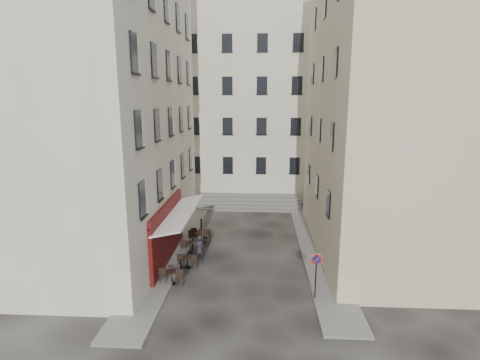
# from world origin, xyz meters

# --- Properties ---
(ground) EXTENTS (90.00, 90.00, 0.00)m
(ground) POSITION_xyz_m (0.00, 0.00, 0.00)
(ground) COLOR black
(ground) RESTS_ON ground
(sidewalk_left) EXTENTS (2.00, 22.00, 0.12)m
(sidewalk_left) POSITION_xyz_m (-4.50, 4.00, 0.06)
(sidewalk_left) COLOR slate
(sidewalk_left) RESTS_ON ground
(sidewalk_right) EXTENTS (2.00, 18.00, 0.12)m
(sidewalk_right) POSITION_xyz_m (4.50, 3.00, 0.06)
(sidewalk_right) COLOR slate
(sidewalk_right) RESTS_ON ground
(building_left) EXTENTS (12.20, 16.20, 20.60)m
(building_left) POSITION_xyz_m (-10.50, 3.00, 10.31)
(building_left) COLOR beige
(building_left) RESTS_ON ground
(building_right) EXTENTS (12.20, 14.20, 18.60)m
(building_right) POSITION_xyz_m (10.50, 3.50, 9.31)
(building_right) COLOR #C2B890
(building_right) RESTS_ON ground
(building_back) EXTENTS (18.20, 10.20, 18.60)m
(building_back) POSITION_xyz_m (-1.00, 19.00, 9.31)
(building_back) COLOR beige
(building_back) RESTS_ON ground
(cafe_storefront) EXTENTS (1.74, 7.30, 3.50)m
(cafe_storefront) POSITION_xyz_m (-4.32, 1.00, 1.88)
(cafe_storefront) COLOR #43090E
(cafe_storefront) RESTS_ON ground
(stone_steps) EXTENTS (9.00, 3.15, 0.80)m
(stone_steps) POSITION_xyz_m (0.00, 12.57, 0.40)
(stone_steps) COLOR slate
(stone_steps) RESTS_ON ground
(bollard_near) EXTENTS (0.12, 0.12, 0.98)m
(bollard_near) POSITION_xyz_m (-3.25, -1.00, 0.53)
(bollard_near) COLOR black
(bollard_near) RESTS_ON ground
(bollard_mid) EXTENTS (0.12, 0.12, 0.98)m
(bollard_mid) POSITION_xyz_m (-3.25, 2.50, 0.53)
(bollard_mid) COLOR black
(bollard_mid) RESTS_ON ground
(bollard_far) EXTENTS (0.12, 0.12, 0.98)m
(bollard_far) POSITION_xyz_m (-3.25, 6.00, 0.53)
(bollard_far) COLOR black
(bollard_far) RESTS_ON ground
(no_parking_sign) EXTENTS (0.53, 0.11, 2.34)m
(no_parking_sign) POSITION_xyz_m (3.57, -3.07, 1.66)
(no_parking_sign) COLOR black
(no_parking_sign) RESTS_ON ground
(bistro_table_a) EXTENTS (1.29, 0.60, 0.90)m
(bistro_table_a) POSITION_xyz_m (-3.52, -1.88, 0.46)
(bistro_table_a) COLOR black
(bistro_table_a) RESTS_ON ground
(bistro_table_b) EXTENTS (1.16, 0.54, 0.81)m
(bistro_table_b) POSITION_xyz_m (-3.09, 0.10, 0.42)
(bistro_table_b) COLOR black
(bistro_table_b) RESTS_ON ground
(bistro_table_c) EXTENTS (1.22, 0.57, 0.86)m
(bistro_table_c) POSITION_xyz_m (-3.31, 2.14, 0.44)
(bistro_table_c) COLOR black
(bistro_table_c) RESTS_ON ground
(bistro_table_d) EXTENTS (1.37, 0.64, 0.96)m
(bistro_table_d) POSITION_xyz_m (-3.01, 3.59, 0.49)
(bistro_table_d) COLOR black
(bistro_table_d) RESTS_ON ground
(bistro_table_e) EXTENTS (1.34, 0.63, 0.94)m
(bistro_table_e) POSITION_xyz_m (-2.94, 4.07, 0.48)
(bistro_table_e) COLOR black
(bistro_table_e) RESTS_ON ground
(pedestrian) EXTENTS (0.69, 0.56, 1.65)m
(pedestrian) POSITION_xyz_m (-2.54, 0.82, 0.83)
(pedestrian) COLOR #222227
(pedestrian) RESTS_ON ground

